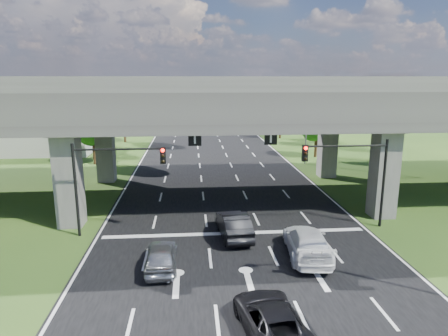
{
  "coord_description": "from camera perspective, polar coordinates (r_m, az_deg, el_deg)",
  "views": [
    {
      "loc": [
        -2.75,
        -20.71,
        9.97
      ],
      "look_at": [
        -0.34,
        8.15,
        3.33
      ],
      "focal_mm": 32.0,
      "sensor_mm": 36.0,
      "label": 1
    }
  ],
  "objects": [
    {
      "name": "signal_left",
      "position": [
        25.83,
        -15.98,
        -0.54
      ],
      "size": [
        5.76,
        0.54,
        6.0
      ],
      "color": "black",
      "rests_on": "ground"
    },
    {
      "name": "car_silver",
      "position": [
        21.85,
        -8.93,
        -12.26
      ],
      "size": [
        1.73,
        4.16,
        1.41
      ],
      "primitive_type": "imported",
      "rotation": [
        0.0,
        0.0,
        3.16
      ],
      "color": "#97999E",
      "rests_on": "road"
    },
    {
      "name": "warehouse",
      "position": [
        60.89,
        -27.25,
        3.96
      ],
      "size": [
        20.0,
        10.0,
        4.0
      ],
      "primitive_type": "cube",
      "color": "#9E9E99",
      "rests_on": "ground"
    },
    {
      "name": "tree_right_far",
      "position": [
        66.58,
        8.16,
        8.34
      ],
      "size": [
        4.5,
        4.5,
        7.8
      ],
      "color": "black",
      "rests_on": "ground"
    },
    {
      "name": "streetlight_beyond",
      "position": [
        62.19,
        7.24,
        9.01
      ],
      "size": [
        3.38,
        0.25,
        10.0
      ],
      "color": "gray",
      "rests_on": "ground"
    },
    {
      "name": "tree_right_mid",
      "position": [
        60.03,
        13.59,
        7.01
      ],
      "size": [
        3.91,
        3.9,
        6.76
      ],
      "color": "black",
      "rests_on": "ground"
    },
    {
      "name": "overpass",
      "position": [
        32.89,
        0.02,
        9.33
      ],
      "size": [
        80.0,
        15.0,
        10.0
      ],
      "color": "#353230",
      "rests_on": "ground"
    },
    {
      "name": "tree_left_mid",
      "position": [
        56.83,
        -19.35,
        6.33
      ],
      "size": [
        3.91,
        3.9,
        6.76
      ],
      "color": "black",
      "rests_on": "ground"
    },
    {
      "name": "ground",
      "position": [
        23.15,
        2.57,
        -12.61
      ],
      "size": [
        160.0,
        160.0,
        0.0
      ],
      "primitive_type": "plane",
      "color": "#244014",
      "rests_on": "ground"
    },
    {
      "name": "signal_right",
      "position": [
        27.44,
        18.0,
        0.1
      ],
      "size": [
        5.76,
        0.54,
        6.0
      ],
      "color": "black",
      "rests_on": "ground"
    },
    {
      "name": "car_white",
      "position": [
        23.4,
        11.82,
        -10.37
      ],
      "size": [
        2.84,
        5.75,
        1.61
      ],
      "primitive_type": "imported",
      "rotation": [
        0.0,
        0.0,
        3.03
      ],
      "color": "silver",
      "rests_on": "road"
    },
    {
      "name": "tree_left_far",
      "position": [
        63.72,
        -14.13,
        8.18
      ],
      "size": [
        4.8,
        4.8,
        8.32
      ],
      "color": "black",
      "rests_on": "ground"
    },
    {
      "name": "tree_right_near",
      "position": [
        51.5,
        13.19,
        6.47
      ],
      "size": [
        4.2,
        4.2,
        7.28
      ],
      "color": "black",
      "rests_on": "ground"
    },
    {
      "name": "car_dark",
      "position": [
        25.55,
        1.39,
        -8.08
      ],
      "size": [
        2.09,
        4.93,
        1.58
      ],
      "primitive_type": "imported",
      "rotation": [
        0.0,
        0.0,
        3.23
      ],
      "color": "black",
      "rests_on": "road"
    },
    {
      "name": "streetlight_far",
      "position": [
        46.7,
        11.3,
        7.6
      ],
      "size": [
        3.38,
        0.25,
        10.0
      ],
      "color": "gray",
      "rests_on": "ground"
    },
    {
      "name": "car_trailing",
      "position": [
        16.81,
        6.77,
        -20.64
      ],
      "size": [
        2.87,
        5.11,
        1.35
      ],
      "primitive_type": "imported",
      "rotation": [
        0.0,
        0.0,
        3.28
      ],
      "color": "black",
      "rests_on": "road"
    },
    {
      "name": "road",
      "position": [
        32.4,
        0.32,
        -4.98
      ],
      "size": [
        18.0,
        120.0,
        0.03
      ],
      "primitive_type": "cube",
      "color": "black",
      "rests_on": "ground"
    },
    {
      "name": "tree_left_near",
      "position": [
        48.32,
        -18.27,
        6.14
      ],
      "size": [
        4.5,
        4.5,
        7.8
      ],
      "color": "black",
      "rests_on": "ground"
    }
  ]
}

